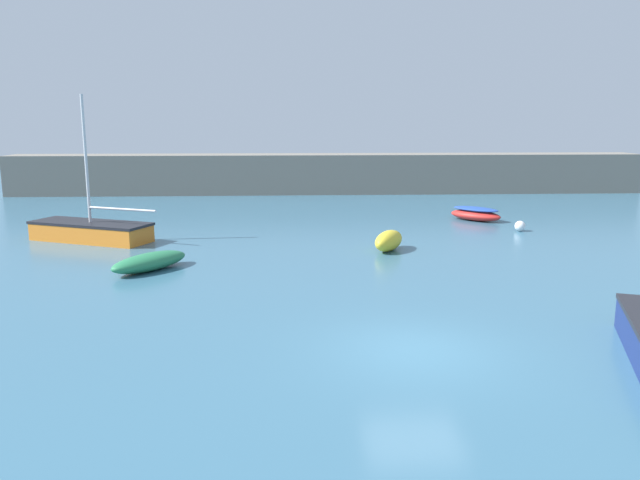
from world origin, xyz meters
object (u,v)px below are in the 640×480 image
Objects in this scene: rowboat_blue_near at (150,262)px; mooring_buoy_white at (520,226)px; dinghy_near_pier at (389,241)px; sailboat_tall_mast at (91,231)px; rowboat_with_red_cover at (476,214)px.

rowboat_blue_near reaches higher than mooring_buoy_white.
rowboat_blue_near is at bearing 138.25° from dinghy_near_pier.
sailboat_tall_mast reaches higher than dinghy_near_pier.
sailboat_tall_mast is 2.20× the size of rowboat_with_red_cover.
dinghy_near_pier reaches higher than rowboat_with_red_cover.
rowboat_with_red_cover reaches higher than mooring_buoy_white.
rowboat_blue_near is at bearing 147.11° from sailboat_tall_mast.
sailboat_tall_mast is 2.84× the size of dinghy_near_pier.
sailboat_tall_mast is at bearing 108.42° from dinghy_near_pier.
rowboat_with_red_cover is at bearing -16.63° from rowboat_blue_near.
dinghy_near_pier is 8.66m from mooring_buoy_white.
dinghy_near_pier is (9.59, 3.06, 0.11)m from rowboat_blue_near.
rowboat_blue_near is 7.18m from sailboat_tall_mast.
mooring_buoy_white is (1.25, -3.48, -0.12)m from rowboat_with_red_cover.
dinghy_near_pier is 10.02m from rowboat_with_red_cover.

